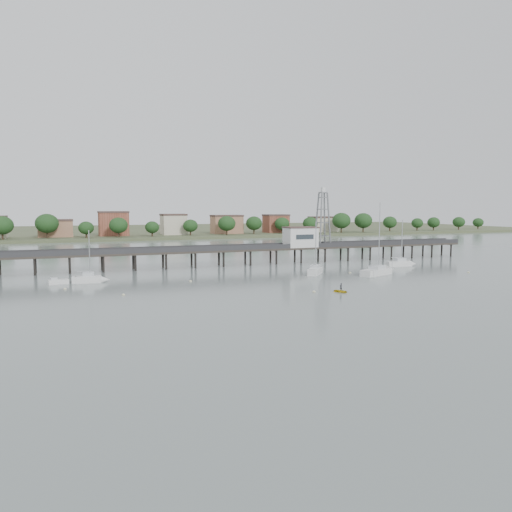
{
  "coord_description": "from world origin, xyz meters",
  "views": [
    {
      "loc": [
        -32.83,
        -55.94,
        14.25
      ],
      "look_at": [
        5.56,
        42.0,
        4.0
      ],
      "focal_mm": 35.0,
      "sensor_mm": 36.0,
      "label": 1
    }
  ],
  "objects_px": {
    "sailboat_e": "(404,263)",
    "sailboat_c": "(316,271)",
    "pier": "(207,251)",
    "sailboat_d": "(382,271)",
    "lattice_tower": "(323,220)",
    "yellow_dinghy": "(341,292)",
    "sailboat_b": "(93,279)",
    "white_tender": "(58,282)"
  },
  "relations": [
    {
      "from": "sailboat_e",
      "to": "sailboat_c",
      "type": "bearing_deg",
      "value": -164.52
    },
    {
      "from": "pier",
      "to": "sailboat_d",
      "type": "height_order",
      "value": "sailboat_d"
    },
    {
      "from": "lattice_tower",
      "to": "sailboat_e",
      "type": "xyz_separation_m",
      "value": [
        13.28,
        -16.7,
        -10.45
      ]
    },
    {
      "from": "pier",
      "to": "sailboat_d",
      "type": "relative_size",
      "value": 9.2
    },
    {
      "from": "yellow_dinghy",
      "to": "pier",
      "type": "bearing_deg",
      "value": 82.76
    },
    {
      "from": "sailboat_b",
      "to": "yellow_dinghy",
      "type": "distance_m",
      "value": 46.69
    },
    {
      "from": "sailboat_c",
      "to": "sailboat_e",
      "type": "relative_size",
      "value": 1.01
    },
    {
      "from": "lattice_tower",
      "to": "sailboat_b",
      "type": "relative_size",
      "value": 1.49
    },
    {
      "from": "white_tender",
      "to": "sailboat_b",
      "type": "bearing_deg",
      "value": -12.78
    },
    {
      "from": "white_tender",
      "to": "lattice_tower",
      "type": "bearing_deg",
      "value": 5.79
    },
    {
      "from": "sailboat_e",
      "to": "yellow_dinghy",
      "type": "bearing_deg",
      "value": -135.45
    },
    {
      "from": "yellow_dinghy",
      "to": "lattice_tower",
      "type": "bearing_deg",
      "value": 43.51
    },
    {
      "from": "sailboat_d",
      "to": "sailboat_b",
      "type": "distance_m",
      "value": 59.33
    },
    {
      "from": "sailboat_b",
      "to": "sailboat_c",
      "type": "bearing_deg",
      "value": 1.62
    },
    {
      "from": "pier",
      "to": "sailboat_c",
      "type": "xyz_separation_m",
      "value": [
        18.34,
        -21.12,
        -3.15
      ]
    },
    {
      "from": "sailboat_c",
      "to": "sailboat_e",
      "type": "distance_m",
      "value": 26.8
    },
    {
      "from": "sailboat_d",
      "to": "sailboat_c",
      "type": "relative_size",
      "value": 1.36
    },
    {
      "from": "sailboat_e",
      "to": "yellow_dinghy",
      "type": "relative_size",
      "value": 4.46
    },
    {
      "from": "sailboat_d",
      "to": "white_tender",
      "type": "relative_size",
      "value": 4.34
    },
    {
      "from": "sailboat_b",
      "to": "white_tender",
      "type": "xyz_separation_m",
      "value": [
        -6.24,
        0.47,
        -0.23
      ]
    },
    {
      "from": "sailboat_d",
      "to": "yellow_dinghy",
      "type": "bearing_deg",
      "value": -164.1
    },
    {
      "from": "sailboat_c",
      "to": "yellow_dinghy",
      "type": "distance_m",
      "value": 23.78
    },
    {
      "from": "white_tender",
      "to": "yellow_dinghy",
      "type": "xyz_separation_m",
      "value": [
        44.61,
        -27.07,
        -0.43
      ]
    },
    {
      "from": "lattice_tower",
      "to": "sailboat_b",
      "type": "distance_m",
      "value": 62.26
    },
    {
      "from": "sailboat_b",
      "to": "yellow_dinghy",
      "type": "height_order",
      "value": "sailboat_b"
    },
    {
      "from": "pier",
      "to": "sailboat_e",
      "type": "relative_size",
      "value": 12.68
    },
    {
      "from": "sailboat_d",
      "to": "sailboat_c",
      "type": "xyz_separation_m",
      "value": [
        -12.72,
        5.82,
        0.02
      ]
    },
    {
      "from": "lattice_tower",
      "to": "white_tender",
      "type": "relative_size",
      "value": 4.13
    },
    {
      "from": "sailboat_e",
      "to": "white_tender",
      "type": "relative_size",
      "value": 3.15
    },
    {
      "from": "yellow_dinghy",
      "to": "sailboat_c",
      "type": "bearing_deg",
      "value": 50.52
    },
    {
      "from": "sailboat_c",
      "to": "white_tender",
      "type": "relative_size",
      "value": 3.19
    },
    {
      "from": "yellow_dinghy",
      "to": "sailboat_b",
      "type": "bearing_deg",
      "value": 124.0
    },
    {
      "from": "lattice_tower",
      "to": "sailboat_e",
      "type": "relative_size",
      "value": 1.31
    },
    {
      "from": "pier",
      "to": "lattice_tower",
      "type": "height_order",
      "value": "lattice_tower"
    },
    {
      "from": "sailboat_b",
      "to": "sailboat_e",
      "type": "height_order",
      "value": "sailboat_e"
    },
    {
      "from": "white_tender",
      "to": "sailboat_e",
      "type": "bearing_deg",
      "value": -8.57
    },
    {
      "from": "sailboat_c",
      "to": "white_tender",
      "type": "bearing_deg",
      "value": 125.96
    },
    {
      "from": "pier",
      "to": "sailboat_c",
      "type": "relative_size",
      "value": 12.52
    },
    {
      "from": "sailboat_b",
      "to": "white_tender",
      "type": "bearing_deg",
      "value": -177.62
    },
    {
      "from": "sailboat_b",
      "to": "lattice_tower",
      "type": "bearing_deg",
      "value": 22.82
    },
    {
      "from": "pier",
      "to": "sailboat_b",
      "type": "distance_m",
      "value": 32.49
    },
    {
      "from": "pier",
      "to": "white_tender",
      "type": "distance_m",
      "value": 37.73
    }
  ]
}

